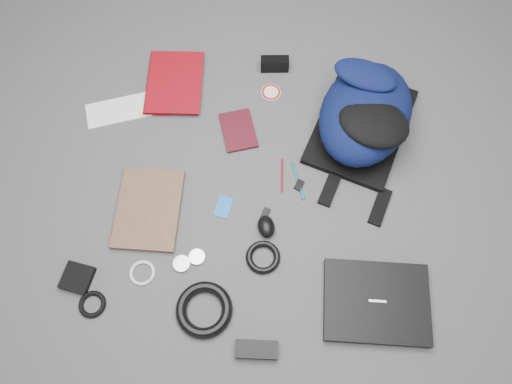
# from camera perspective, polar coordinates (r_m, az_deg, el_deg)

# --- Properties ---
(ground) EXTENTS (4.00, 4.00, 0.00)m
(ground) POSITION_cam_1_polar(r_m,az_deg,el_deg) (1.72, 0.00, -0.26)
(ground) COLOR #4F4F51
(ground) RESTS_ON ground
(backpack) EXTENTS (0.44, 0.55, 0.20)m
(backpack) POSITION_cam_1_polar(r_m,az_deg,el_deg) (1.80, 12.41, 8.79)
(backpack) COLOR black
(backpack) RESTS_ON ground
(laptop) EXTENTS (0.35, 0.28, 0.03)m
(laptop) POSITION_cam_1_polar(r_m,az_deg,el_deg) (1.64, 13.59, -12.14)
(laptop) COLOR black
(laptop) RESTS_ON ground
(textbook_red) EXTENTS (0.24, 0.30, 0.03)m
(textbook_red) POSITION_cam_1_polar(r_m,az_deg,el_deg) (1.98, -12.37, 12.14)
(textbook_red) COLOR maroon
(textbook_red) RESTS_ON ground
(comic_book) EXTENTS (0.24, 0.31, 0.02)m
(comic_book) POSITION_cam_1_polar(r_m,az_deg,el_deg) (1.76, -15.58, -1.64)
(comic_book) COLOR #C47F0E
(comic_book) RESTS_ON ground
(envelope) EXTENTS (0.26, 0.19, 0.00)m
(envelope) POSITION_cam_1_polar(r_m,az_deg,el_deg) (1.95, -15.43, 9.00)
(envelope) COLOR white
(envelope) RESTS_ON ground
(dvd_case) EXTENTS (0.17, 0.19, 0.01)m
(dvd_case) POSITION_cam_1_polar(r_m,az_deg,el_deg) (1.83, -2.03, 7.05)
(dvd_case) COLOR #390A12
(dvd_case) RESTS_ON ground
(compact_camera) EXTENTS (0.11, 0.05, 0.06)m
(compact_camera) POSITION_cam_1_polar(r_m,az_deg,el_deg) (1.97, 2.15, 14.41)
(compact_camera) COLOR black
(compact_camera) RESTS_ON ground
(sticker_disc) EXTENTS (0.08, 0.08, 0.00)m
(sticker_disc) POSITION_cam_1_polar(r_m,az_deg,el_deg) (1.92, 1.73, 11.33)
(sticker_disc) COLOR white
(sticker_disc) RESTS_ON ground
(pen_teal) EXTENTS (0.07, 0.14, 0.01)m
(pen_teal) POSITION_cam_1_polar(r_m,az_deg,el_deg) (1.74, 4.79, 1.32)
(pen_teal) COLOR #0D7176
(pen_teal) RESTS_ON ground
(pen_red) EXTENTS (0.02, 0.13, 0.01)m
(pen_red) POSITION_cam_1_polar(r_m,az_deg,el_deg) (1.75, 2.99, 1.93)
(pen_red) COLOR maroon
(pen_red) RESTS_ON ground
(id_badge) EXTENTS (0.06, 0.08, 0.00)m
(id_badge) POSITION_cam_1_polar(r_m,az_deg,el_deg) (1.71, -3.74, -1.69)
(id_badge) COLOR blue
(id_badge) RESTS_ON ground
(usb_black) EXTENTS (0.04, 0.06, 0.01)m
(usb_black) POSITION_cam_1_polar(r_m,az_deg,el_deg) (1.69, 0.94, -2.77)
(usb_black) COLOR black
(usb_black) RESTS_ON ground
(key_fob) EXTENTS (0.04, 0.04, 0.01)m
(key_fob) POSITION_cam_1_polar(r_m,az_deg,el_deg) (1.74, 4.95, 0.79)
(key_fob) COLOR black
(key_fob) RESTS_ON ground
(mouse) EXTENTS (0.08, 0.09, 0.04)m
(mouse) POSITION_cam_1_polar(r_m,az_deg,el_deg) (1.66, 1.17, -3.98)
(mouse) COLOR black
(mouse) RESTS_ON ground
(headphone_left) EXTENTS (0.07, 0.07, 0.01)m
(headphone_left) POSITION_cam_1_polar(r_m,az_deg,el_deg) (1.65, -6.76, -7.40)
(headphone_left) COLOR silver
(headphone_left) RESTS_ON ground
(headphone_right) EXTENTS (0.06, 0.06, 0.01)m
(headphone_right) POSITION_cam_1_polar(r_m,az_deg,el_deg) (1.65, -8.49, -8.12)
(headphone_right) COLOR #A9A9AB
(headphone_right) RESTS_ON ground
(cable_coil) EXTENTS (0.14, 0.14, 0.02)m
(cable_coil) POSITION_cam_1_polar(r_m,az_deg,el_deg) (1.64, 0.80, -7.46)
(cable_coil) COLOR black
(cable_coil) RESTS_ON ground
(power_brick) EXTENTS (0.13, 0.07, 0.03)m
(power_brick) POSITION_cam_1_polar(r_m,az_deg,el_deg) (1.58, 0.06, -17.56)
(power_brick) COLOR black
(power_brick) RESTS_ON ground
(power_cord_coil) EXTENTS (0.22, 0.22, 0.03)m
(power_cord_coil) POSITION_cam_1_polar(r_m,az_deg,el_deg) (1.60, -5.95, -13.22)
(power_cord_coil) COLOR black
(power_cord_coil) RESTS_ON ground
(pouch) EXTENTS (0.10, 0.10, 0.02)m
(pouch) POSITION_cam_1_polar(r_m,az_deg,el_deg) (1.72, -19.75, -9.22)
(pouch) COLOR black
(pouch) RESTS_ON ground
(earbud_coil) EXTENTS (0.10, 0.10, 0.02)m
(earbud_coil) POSITION_cam_1_polar(r_m,az_deg,el_deg) (1.68, -18.20, -12.09)
(earbud_coil) COLOR black
(earbud_coil) RESTS_ON ground
(white_cable_coil) EXTENTS (0.11, 0.11, 0.01)m
(white_cable_coil) POSITION_cam_1_polar(r_m,az_deg,el_deg) (1.67, -12.87, -9.00)
(white_cable_coil) COLOR white
(white_cable_coil) RESTS_ON ground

